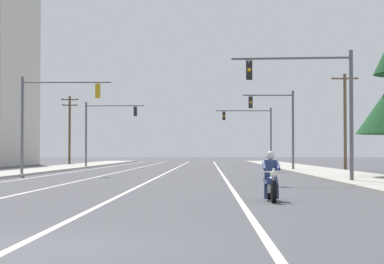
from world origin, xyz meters
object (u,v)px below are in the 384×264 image
at_px(traffic_signal_near_right, 315,94).
at_px(traffic_signal_mid_right, 279,119).
at_px(traffic_signal_near_left, 49,109).
at_px(traffic_signal_far_right, 255,127).
at_px(utility_pole_right_far, 345,119).
at_px(motorcycle_with_rider, 271,181).
at_px(traffic_signal_mid_left, 103,124).
at_px(utility_pole_left_far, 70,128).

relative_size(traffic_signal_near_right, traffic_signal_mid_right, 1.00).
height_order(traffic_signal_near_left, traffic_signal_far_right, same).
relative_size(traffic_signal_mid_right, utility_pole_right_far, 0.77).
distance_m(traffic_signal_near_right, traffic_signal_near_left, 18.41).
height_order(motorcycle_with_rider, traffic_signal_far_right, traffic_signal_far_right).
height_order(traffic_signal_mid_left, utility_pole_left_far, utility_pole_left_far).
bearing_deg(traffic_signal_mid_right, motorcycle_with_rider, -96.42).
height_order(motorcycle_with_rider, utility_pole_left_far, utility_pole_left_far).
xyz_separation_m(traffic_signal_near_right, traffic_signal_far_right, (-0.07, 40.05, 0.02)).
distance_m(traffic_signal_near_left, traffic_signal_mid_left, 21.37).
distance_m(traffic_signal_near_right, traffic_signal_far_right, 40.05).
relative_size(motorcycle_with_rider, utility_pole_left_far, 0.27).
xyz_separation_m(motorcycle_with_rider, utility_pole_left_far, (-17.96, 58.63, 3.74)).
bearing_deg(utility_pole_left_far, traffic_signal_near_left, -80.46).
xyz_separation_m(traffic_signal_near_left, traffic_signal_mid_left, (0.14, 21.37, -0.00)).
xyz_separation_m(traffic_signal_far_right, utility_pole_left_far, (-21.07, 6.82, 0.16)).
xyz_separation_m(traffic_signal_near_left, traffic_signal_far_right, (14.98, 29.46, 0.02)).
distance_m(traffic_signal_near_left, utility_pole_left_far, 36.79).
height_order(traffic_signal_mid_right, utility_pole_left_far, utility_pole_left_far).
xyz_separation_m(traffic_signal_mid_right, utility_pole_left_far, (-21.61, 26.20, 0.29)).
distance_m(traffic_signal_mid_left, traffic_signal_far_right, 16.90).
distance_m(traffic_signal_near_right, utility_pole_left_far, 51.42).
relative_size(traffic_signal_mid_left, utility_pole_left_far, 0.77).
bearing_deg(traffic_signal_far_right, utility_pole_right_far, -65.68).
relative_size(traffic_signal_mid_right, traffic_signal_far_right, 1.00).
bearing_deg(utility_pole_left_far, traffic_signal_near_right, -65.71).
relative_size(motorcycle_with_rider, traffic_signal_mid_right, 0.35).
distance_m(motorcycle_with_rider, traffic_signal_mid_right, 32.82).
xyz_separation_m(traffic_signal_mid_right, traffic_signal_mid_left, (-15.38, 11.30, 0.10)).
bearing_deg(utility_pole_left_far, traffic_signal_far_right, -17.93).
distance_m(motorcycle_with_rider, utility_pole_left_far, 61.43).
xyz_separation_m(traffic_signal_near_left, utility_pole_right_far, (21.57, 14.86, 0.09)).
height_order(traffic_signal_near_left, utility_pole_left_far, utility_pole_left_far).
bearing_deg(motorcycle_with_rider, utility_pole_right_far, 75.38).
relative_size(motorcycle_with_rider, utility_pole_right_far, 0.27).
bearing_deg(traffic_signal_near_left, motorcycle_with_rider, -62.03).
height_order(motorcycle_with_rider, traffic_signal_near_left, traffic_signal_near_left).
bearing_deg(utility_pole_right_far, traffic_signal_mid_right, -141.68).
bearing_deg(traffic_signal_near_right, utility_pole_right_far, 75.63).
relative_size(traffic_signal_near_left, traffic_signal_mid_left, 1.00).
relative_size(traffic_signal_far_right, utility_pole_right_far, 0.77).
distance_m(traffic_signal_near_right, traffic_signal_mid_right, 20.67).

